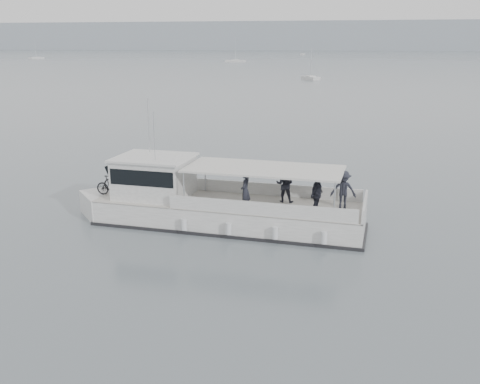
# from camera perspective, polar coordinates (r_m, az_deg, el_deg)

# --- Properties ---
(ground) EXTENTS (1400.00, 1400.00, 0.00)m
(ground) POSITION_cam_1_polar(r_m,az_deg,el_deg) (26.29, -1.19, -2.01)
(ground) COLOR slate
(ground) RESTS_ON ground
(headland) EXTENTS (1400.00, 90.00, 28.00)m
(headland) POSITION_cam_1_polar(r_m,az_deg,el_deg) (584.52, 11.00, 16.01)
(headland) COLOR #939EA8
(headland) RESTS_ON ground
(tour_boat) EXTENTS (13.73, 4.33, 5.71)m
(tour_boat) POSITION_cam_1_polar(r_m,az_deg,el_deg) (24.28, -3.87, -1.24)
(tour_boat) COLOR white
(tour_boat) RESTS_ON ground
(moored_fleet) EXTENTS (431.77, 326.31, 10.12)m
(moored_fleet) POSITION_cam_1_polar(r_m,az_deg,el_deg) (225.20, 4.75, 13.70)
(moored_fleet) COLOR white
(moored_fleet) RESTS_ON ground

